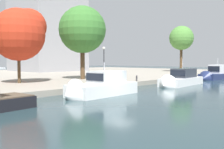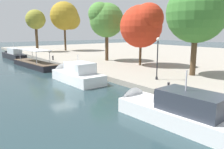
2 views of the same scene
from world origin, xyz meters
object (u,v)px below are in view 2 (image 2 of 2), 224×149
at_px(motor_yacht_3, 173,113).
at_px(tree_5, 36,20).
at_px(lamp_post, 157,56).
at_px(mooring_bollard_2, 168,86).
at_px(mooring_bollard_1, 53,58).
at_px(tree_1, 196,14).
at_px(motor_yacht_2, 75,76).
at_px(tree_2, 105,19).
at_px(tree_0, 67,17).
at_px(motor_yacht_0, 13,56).
at_px(tour_boat_1, 32,65).
at_px(tree_4, 143,25).

distance_m(motor_yacht_3, tree_5, 50.76).
height_order(lamp_post, tree_5, tree_5).
height_order(mooring_bollard_2, lamp_post, lamp_post).
relative_size(mooring_bollard_1, mooring_bollard_2, 1.09).
xyz_separation_m(lamp_post, tree_1, (0.71, 5.47, 4.53)).
xyz_separation_m(motor_yacht_2, tree_2, (-9.70, 11.21, 7.30)).
bearing_deg(tree_0, lamp_post, -12.29).
bearing_deg(motor_yacht_3, motor_yacht_0, -4.50).
bearing_deg(motor_yacht_3, tree_1, -65.03).
distance_m(tour_boat_1, tree_0, 26.61).
distance_m(motor_yacht_0, tree_5, 13.19).
bearing_deg(tree_1, tree_4, 176.40).
distance_m(lamp_post, tree_2, 18.11).
relative_size(motor_yacht_0, mooring_bollard_2, 14.53).
bearing_deg(tree_2, tree_4, 8.11).
distance_m(tour_boat_1, mooring_bollard_1, 4.65).
relative_size(tour_boat_1, tree_2, 1.31).
distance_m(mooring_bollard_2, tree_1, 10.93).
distance_m(motor_yacht_0, tree_2, 22.71).
xyz_separation_m(motor_yacht_3, tree_4, (-16.13, 12.95, 6.13)).
bearing_deg(tree_5, tree_2, 8.71).
height_order(tour_boat_1, mooring_bollard_2, tour_boat_1).
height_order(motor_yacht_2, tree_5, tree_5).
xyz_separation_m(mooring_bollard_2, tree_2, (-20.53, 7.42, 6.95)).
bearing_deg(mooring_bollard_1, mooring_bollard_2, 0.05).
xyz_separation_m(motor_yacht_0, tree_2, (18.07, 11.66, 7.31)).
relative_size(lamp_post, tree_1, 0.42).
relative_size(motor_yacht_3, mooring_bollard_1, 11.91).
height_order(motor_yacht_0, tree_1, tree_1).
bearing_deg(lamp_post, tour_boat_1, -162.24).
height_order(tour_boat_1, tree_4, tree_4).
relative_size(lamp_post, tree_0, 0.35).
bearing_deg(tour_boat_1, tree_5, -26.88).
bearing_deg(lamp_post, tree_5, 178.60).
xyz_separation_m(tree_1, tree_4, (-9.18, 0.58, -1.03)).
distance_m(tree_0, tree_4, 32.57).
xyz_separation_m(lamp_post, tree_2, (-16.80, 4.86, 4.70)).
bearing_deg(tree_5, mooring_bollard_1, -10.88).
height_order(tour_boat_1, tree_5, tree_5).
height_order(motor_yacht_2, tree_0, tree_0).
relative_size(motor_yacht_2, tree_5, 0.80).
height_order(tour_boat_1, motor_yacht_3, motor_yacht_3).
xyz_separation_m(motor_yacht_0, mooring_bollard_2, (38.60, 4.24, 0.36)).
distance_m(tour_boat_1, tree_4, 19.43).
distance_m(motor_yacht_0, tree_1, 38.30).
bearing_deg(mooring_bollard_1, motor_yacht_0, -160.32).
bearing_deg(mooring_bollard_1, tree_5, 169.12).
height_order(tree_2, tree_4, tree_2).
bearing_deg(motor_yacht_0, tree_4, -157.18).
bearing_deg(tree_0, mooring_bollard_1, -32.92).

